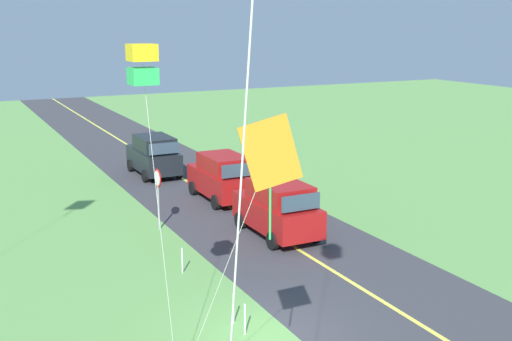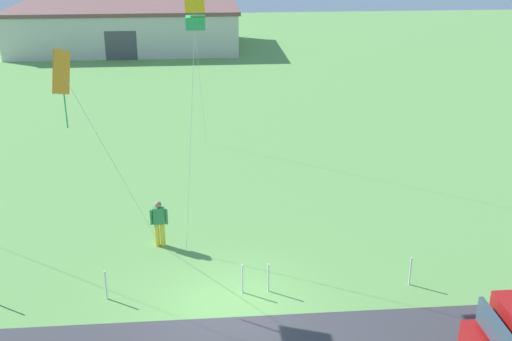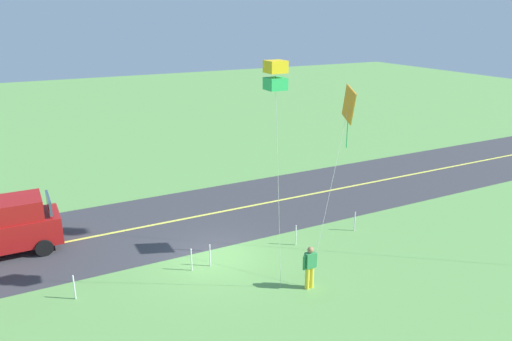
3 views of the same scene
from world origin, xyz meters
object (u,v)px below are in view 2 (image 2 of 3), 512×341
Objects in this scene: kite_blue_mid at (195,14)px; warehouse_distant at (127,27)px; person_adult_near at (159,222)px; kite_red_low at (63,76)px.

kite_blue_mid reaches higher than warehouse_distant.
person_adult_near is 5.78m from kite_red_low.
warehouse_distant is (-5.95, 35.45, -5.73)m from kite_blue_mid.
kite_blue_mid reaches higher than person_adult_near.
warehouse_distant is at bearing 99.52° from kite_blue_mid.
kite_red_low is at bearing -86.42° from warehouse_distant.
kite_blue_mid is (3.66, 1.13, 1.45)m from kite_red_low.
kite_red_low is at bearing -162.83° from kite_blue_mid.
warehouse_distant is (-4.55, 35.32, 0.89)m from person_adult_near.
person_adult_near is 6.77m from kite_blue_mid.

